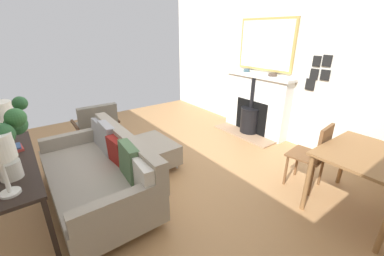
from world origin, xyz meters
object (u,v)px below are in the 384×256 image
(book_stack, at_px, (8,150))
(dining_table, at_px, (368,162))
(sofa, at_px, (102,173))
(ottoman, at_px, (152,151))
(dining_chair_near_fireplace, at_px, (315,152))
(mantel_bowl_far, at_px, (273,75))
(fireplace, at_px, (255,107))
(armchair_accent, at_px, (97,123))
(console_table, at_px, (11,170))
(mantel_bowl_near, at_px, (247,70))

(book_stack, distance_m, dining_table, 3.68)
(sofa, distance_m, ottoman, 0.90)
(ottoman, bearing_deg, dining_chair_near_fireplace, 128.41)
(mantel_bowl_far, distance_m, book_stack, 3.92)
(fireplace, xyz_separation_m, mantel_bowl_far, (-0.04, 0.29, 0.66))
(sofa, bearing_deg, dining_chair_near_fireplace, 147.73)
(fireplace, distance_m, mantel_bowl_far, 0.72)
(fireplace, xyz_separation_m, ottoman, (2.23, -0.03, -0.28))
(dining_chair_near_fireplace, bearing_deg, book_stack, -28.81)
(dining_table, xyz_separation_m, dining_chair_near_fireplace, (-0.01, -0.55, -0.12))
(sofa, bearing_deg, dining_table, 138.38)
(dining_table, bearing_deg, armchair_accent, -61.51)
(armchair_accent, distance_m, console_table, 1.83)
(mantel_bowl_far, distance_m, armchair_accent, 3.14)
(sofa, xyz_separation_m, dining_chair_near_fireplace, (-2.18, 1.37, 0.17))
(console_table, distance_m, dining_table, 3.53)
(mantel_bowl_near, distance_m, sofa, 3.26)
(fireplace, relative_size, mantel_bowl_far, 9.34)
(ottoman, bearing_deg, mantel_bowl_far, 172.01)
(book_stack, xyz_separation_m, dining_chair_near_fireplace, (-2.97, 1.63, -0.27))
(mantel_bowl_far, xyz_separation_m, console_table, (3.90, 0.01, -0.50))
(mantel_bowl_near, xyz_separation_m, dining_table, (0.93, 2.53, -0.55))
(dining_chair_near_fireplace, bearing_deg, mantel_bowl_far, -123.70)
(ottoman, distance_m, console_table, 1.72)
(armchair_accent, xyz_separation_m, console_table, (1.17, 1.38, 0.22))
(dining_table, relative_size, dining_chair_near_fireplace, 1.11)
(mantel_bowl_far, bearing_deg, mantel_bowl_near, -90.00)
(console_table, bearing_deg, armchair_accent, -130.20)
(fireplace, bearing_deg, armchair_accent, -22.10)
(fireplace, relative_size, dining_table, 1.47)
(armchair_accent, bearing_deg, ottoman, 113.37)
(sofa, distance_m, dining_chair_near_fireplace, 2.58)
(armchair_accent, bearing_deg, book_stack, 43.99)
(sofa, xyz_separation_m, ottoman, (-0.83, -0.33, -0.11))
(fireplace, xyz_separation_m, sofa, (3.06, 0.29, -0.17))
(ottoman, bearing_deg, sofa, 21.49)
(console_table, distance_m, dining_chair_near_fireplace, 3.28)
(dining_chair_near_fireplace, bearing_deg, dining_table, 88.92)
(dining_chair_near_fireplace, bearing_deg, ottoman, -51.59)
(fireplace, relative_size, mantel_bowl_near, 11.78)
(mantel_bowl_far, bearing_deg, fireplace, -82.25)
(mantel_bowl_far, bearing_deg, ottoman, -7.99)
(dining_table, bearing_deg, console_table, -32.97)
(fireplace, height_order, mantel_bowl_far, mantel_bowl_far)
(mantel_bowl_near, relative_size, sofa, 0.07)
(mantel_bowl_far, xyz_separation_m, sofa, (3.10, 0.01, -0.83))
(mantel_bowl_far, height_order, dining_chair_near_fireplace, mantel_bowl_far)
(mantel_bowl_near, distance_m, armchair_accent, 2.93)
(mantel_bowl_far, distance_m, dining_table, 2.21)
(mantel_bowl_near, relative_size, ottoman, 0.15)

